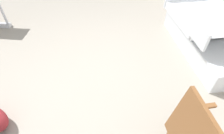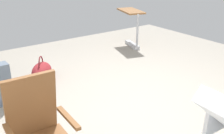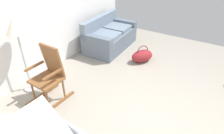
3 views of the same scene
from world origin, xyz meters
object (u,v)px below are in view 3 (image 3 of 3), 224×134
(couch, at_px, (110,37))
(floor_lamp, at_px, (16,31))
(rocking_chair, at_px, (49,75))
(duffel_bag, at_px, (142,56))

(couch, height_order, floor_lamp, floor_lamp)
(couch, distance_m, rocking_chair, 2.42)
(floor_lamp, xyz_separation_m, duffel_bag, (2.18, -1.41, -1.07))
(duffel_bag, bearing_deg, couch, 77.02)
(couch, relative_size, duffel_bag, 2.55)
(couch, relative_size, floor_lamp, 1.11)
(floor_lamp, bearing_deg, rocking_chair, -86.09)
(couch, bearing_deg, floor_lamp, 172.96)
(rocking_chair, relative_size, duffel_bag, 1.63)
(couch, xyz_separation_m, duffel_bag, (-0.26, -1.11, -0.15))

